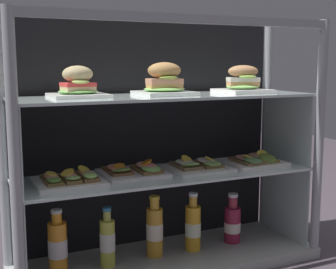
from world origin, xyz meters
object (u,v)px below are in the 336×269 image
object	(u,v)px
open_sandwich_tray_far_right	(134,170)
juice_bottle_back_left	(58,246)
juice_bottle_tucked_behind	(107,241)
juice_bottle_back_center	(232,223)
plated_roll_sandwich_far_right	(164,83)
juice_bottle_back_right	(155,230)
plated_roll_sandwich_right_of_center	(78,86)
juice_bottle_near_post	(193,227)
open_sandwich_tray_center	(69,179)
open_sandwich_tray_mid_left	(198,166)
open_sandwich_tray_near_left_corner	(254,161)
plated_roll_sandwich_near_right_corner	(243,83)

from	to	relation	value
open_sandwich_tray_far_right	juice_bottle_back_left	distance (m)	0.40
juice_bottle_tucked_behind	juice_bottle_back_center	size ratio (longest dim) A/B	1.08
juice_bottle_back_left	plated_roll_sandwich_far_right	bearing A→B (deg)	-1.25
juice_bottle_tucked_behind	juice_bottle_back_right	size ratio (longest dim) A/B	0.94
plated_roll_sandwich_right_of_center	plated_roll_sandwich_far_right	size ratio (longest dim) A/B	0.98
juice_bottle_tucked_behind	juice_bottle_near_post	world-z (taller)	juice_bottle_near_post
open_sandwich_tray_center	juice_bottle_back_center	xyz separation A→B (m)	(0.72, 0.04, -0.28)
open_sandwich_tray_mid_left	juice_bottle_back_right	xyz separation A→B (m)	(-0.18, 0.02, -0.26)
open_sandwich_tray_far_right	juice_bottle_near_post	bearing A→B (deg)	-2.60
plated_roll_sandwich_right_of_center	open_sandwich_tray_far_right	bearing A→B (deg)	-6.00
open_sandwich_tray_far_right	plated_roll_sandwich_far_right	bearing A→B (deg)	-4.44
plated_roll_sandwich_far_right	open_sandwich_tray_far_right	distance (m)	0.36
open_sandwich_tray_far_right	juice_bottle_near_post	distance (m)	0.37
open_sandwich_tray_near_left_corner	juice_bottle_tucked_behind	bearing A→B (deg)	177.99
plated_roll_sandwich_far_right	open_sandwich_tray_far_right	world-z (taller)	plated_roll_sandwich_far_right
juice_bottle_near_post	juice_bottle_back_center	distance (m)	0.20
juice_bottle_back_center	open_sandwich_tray_far_right	bearing A→B (deg)	179.46
juice_bottle_back_right	juice_bottle_back_center	size ratio (longest dim) A/B	1.15
open_sandwich_tray_center	open_sandwich_tray_near_left_corner	world-z (taller)	same
plated_roll_sandwich_near_right_corner	juice_bottle_back_left	size ratio (longest dim) A/B	0.81
plated_roll_sandwich_far_right	juice_bottle_back_left	xyz separation A→B (m)	(-0.43, 0.01, -0.60)
plated_roll_sandwich_right_of_center	juice_bottle_back_left	bearing A→B (deg)	-167.49
open_sandwich_tray_near_left_corner	juice_bottle_back_left	distance (m)	0.88
plated_roll_sandwich_right_of_center	open_sandwich_tray_center	world-z (taller)	plated_roll_sandwich_right_of_center
plated_roll_sandwich_near_right_corner	open_sandwich_tray_center	size ratio (longest dim) A/B	0.82
open_sandwich_tray_center	open_sandwich_tray_near_left_corner	size ratio (longest dim) A/B	1.00
open_sandwich_tray_mid_left	plated_roll_sandwich_far_right	bearing A→B (deg)	175.50
open_sandwich_tray_center	juice_bottle_tucked_behind	xyz separation A→B (m)	(0.15, 0.02, -0.27)
juice_bottle_tucked_behind	plated_roll_sandwich_far_right	bearing A→B (deg)	1.77
plated_roll_sandwich_right_of_center	juice_bottle_back_left	xyz separation A→B (m)	(-0.10, -0.02, -0.59)
plated_roll_sandwich_far_right	open_sandwich_tray_far_right	xyz separation A→B (m)	(-0.13, 0.01, -0.34)
plated_roll_sandwich_right_of_center	juice_bottle_tucked_behind	size ratio (longest dim) A/B	0.87
open_sandwich_tray_near_left_corner	open_sandwich_tray_far_right	bearing A→B (deg)	175.68
juice_bottle_back_right	juice_bottle_back_center	xyz separation A→B (m)	(0.37, -0.00, -0.02)
juice_bottle_back_center	juice_bottle_back_left	bearing A→B (deg)	179.71
open_sandwich_tray_far_right	plated_roll_sandwich_right_of_center	bearing A→B (deg)	174.00
juice_bottle_near_post	open_sandwich_tray_center	bearing A→B (deg)	-176.82
open_sandwich_tray_center	open_sandwich_tray_far_right	xyz separation A→B (m)	(0.26, 0.04, -0.00)
plated_roll_sandwich_far_right	juice_bottle_near_post	world-z (taller)	plated_roll_sandwich_far_right
plated_roll_sandwich_right_of_center	plated_roll_sandwich_far_right	world-z (taller)	plated_roll_sandwich_far_right
juice_bottle_near_post	juice_bottle_back_right	bearing A→B (deg)	176.20
juice_bottle_back_right	plated_roll_sandwich_right_of_center	bearing A→B (deg)	175.71
plated_roll_sandwich_right_of_center	open_sandwich_tray_far_right	world-z (taller)	plated_roll_sandwich_right_of_center
plated_roll_sandwich_far_right	juice_bottle_tucked_behind	xyz separation A→B (m)	(-0.25, -0.01, -0.61)
plated_roll_sandwich_right_of_center	open_sandwich_tray_near_left_corner	distance (m)	0.82
plated_roll_sandwich_near_right_corner	plated_roll_sandwich_far_right	bearing A→B (deg)	177.39
juice_bottle_back_right	plated_roll_sandwich_far_right	bearing A→B (deg)	-13.36
plated_roll_sandwich_right_of_center	open_sandwich_tray_near_left_corner	bearing A→B (deg)	-4.79
open_sandwich_tray_near_left_corner	juice_bottle_back_center	distance (m)	0.29
juice_bottle_back_right	open_sandwich_tray_mid_left	bearing A→B (deg)	-6.46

